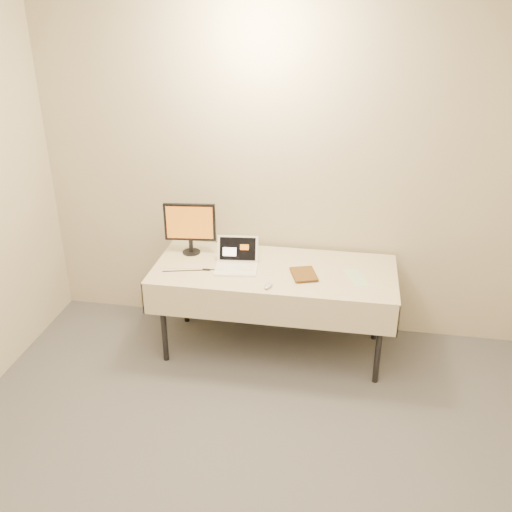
% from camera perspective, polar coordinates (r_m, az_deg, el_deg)
% --- Properties ---
extents(back_wall, '(4.00, 0.10, 2.70)m').
position_cam_1_polar(back_wall, '(4.57, 2.76, 8.15)').
color(back_wall, beige).
rests_on(back_wall, ground).
extents(table, '(1.86, 0.81, 0.74)m').
position_cam_1_polar(table, '(4.41, 1.83, -1.99)').
color(table, black).
rests_on(table, ground).
extents(laptop, '(0.35, 0.33, 0.21)m').
position_cam_1_polar(laptop, '(4.39, -1.94, -0.48)').
color(laptop, white).
rests_on(laptop, table).
extents(monitor, '(0.41, 0.16, 0.42)m').
position_cam_1_polar(monitor, '(4.57, -6.62, 3.14)').
color(monitor, black).
rests_on(monitor, table).
extents(book, '(0.17, 0.08, 0.24)m').
position_cam_1_polar(book, '(4.22, 3.68, -0.64)').
color(book, '#8E5A19').
rests_on(book, table).
extents(alarm_clock, '(0.12, 0.06, 0.05)m').
position_cam_1_polar(alarm_clock, '(4.66, -0.65, 0.79)').
color(alarm_clock, black).
rests_on(alarm_clock, table).
extents(clicker, '(0.07, 0.11, 0.02)m').
position_cam_1_polar(clicker, '(4.11, 1.23, -2.98)').
color(clicker, '#BABABD').
rests_on(clicker, table).
extents(paper_form, '(0.20, 0.30, 0.00)m').
position_cam_1_polar(paper_form, '(4.31, 9.99, -2.15)').
color(paper_form, '#BAE3B4').
rests_on(paper_form, table).
extents(usb_dongle, '(0.06, 0.02, 0.01)m').
position_cam_1_polar(usb_dongle, '(4.37, -4.97, -1.37)').
color(usb_dongle, black).
rests_on(usb_dongle, table).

